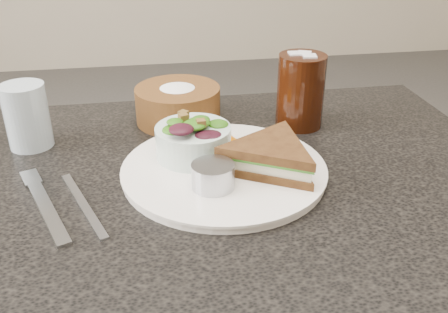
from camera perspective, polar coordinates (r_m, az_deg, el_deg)
dinner_plate at (r=0.75m, az=0.00°, el=-1.60°), size 0.30×0.30×0.01m
sandwich at (r=0.73m, az=5.39°, el=-0.00°), size 0.23×0.23×0.04m
salad_bowl at (r=0.76m, az=-3.54°, el=2.33°), size 0.13×0.13×0.07m
dressing_ramekin at (r=0.68m, az=-1.27°, el=-2.23°), size 0.07×0.07×0.04m
orange_wedge at (r=0.80m, az=-0.46°, el=2.30°), size 0.09×0.09×0.03m
fork at (r=0.71m, az=-19.66°, el=-5.58°), size 0.08×0.18×0.01m
knife at (r=0.70m, az=-15.78°, el=-5.29°), size 0.08×0.17×0.00m
bread_basket at (r=0.91m, az=-5.31°, el=6.61°), size 0.19×0.19×0.09m
cola_glass at (r=0.89m, az=8.77°, el=7.76°), size 0.11×0.11×0.14m
water_glass at (r=0.87m, az=-21.60°, el=4.32°), size 0.07×0.07×0.11m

